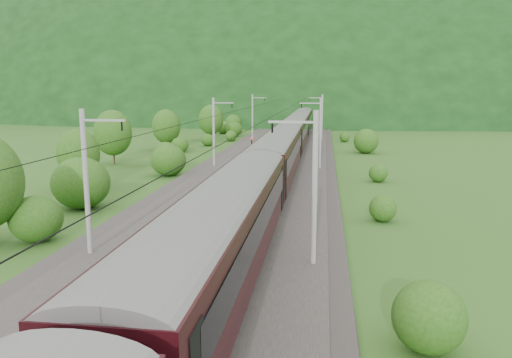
# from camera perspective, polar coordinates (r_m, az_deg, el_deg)

# --- Properties ---
(ground) EXTENTS (600.00, 600.00, 0.00)m
(ground) POSITION_cam_1_polar(r_m,az_deg,el_deg) (27.70, -6.59, -9.51)
(ground) COLOR #2A531A
(ground) RESTS_ON ground
(railbed) EXTENTS (14.00, 220.00, 0.30)m
(railbed) POSITION_cam_1_polar(r_m,az_deg,el_deg) (37.00, -2.77, -4.11)
(railbed) COLOR #38332D
(railbed) RESTS_ON ground
(track_left) EXTENTS (2.40, 220.00, 0.27)m
(track_left) POSITION_cam_1_polar(r_m,az_deg,el_deg) (37.45, -6.40, -3.64)
(track_left) COLOR #533323
(track_left) RESTS_ON railbed
(track_right) EXTENTS (2.40, 220.00, 0.27)m
(track_right) POSITION_cam_1_polar(r_m,az_deg,el_deg) (36.59, 0.93, -3.91)
(track_right) COLOR #533323
(track_right) RESTS_ON railbed
(catenary_left) EXTENTS (2.54, 192.28, 8.00)m
(catenary_left) POSITION_cam_1_polar(r_m,az_deg,el_deg) (58.82, -4.78, 5.55)
(catenary_left) COLOR gray
(catenary_left) RESTS_ON railbed
(catenary_right) EXTENTS (2.54, 192.28, 8.00)m
(catenary_right) POSITION_cam_1_polar(r_m,az_deg,el_deg) (57.43, 7.28, 5.39)
(catenary_right) COLOR gray
(catenary_right) RESTS_ON railbed
(overhead_wires) EXTENTS (4.83, 198.00, 0.03)m
(overhead_wires) POSITION_cam_1_polar(r_m,az_deg,el_deg) (35.90, -2.87, 6.70)
(overhead_wires) COLOR black
(overhead_wires) RESTS_ON ground
(mountain_main) EXTENTS (504.00, 360.00, 244.00)m
(mountain_main) POSITION_cam_1_polar(r_m,az_deg,el_deg) (285.45, 6.50, 8.40)
(mountain_main) COLOR black
(mountain_main) RESTS_ON ground
(mountain_ridge) EXTENTS (336.00, 280.00, 132.00)m
(mountain_ridge) POSITION_cam_1_polar(r_m,az_deg,el_deg) (349.11, -13.66, 8.52)
(mountain_ridge) COLOR black
(mountain_ridge) RESTS_ON ground
(train) EXTENTS (3.31, 158.27, 5.77)m
(train) POSITION_cam_1_polar(r_m,az_deg,el_deg) (58.51, 3.62, 4.92)
(train) COLOR black
(train) RESTS_ON ground
(hazard_post_near) EXTENTS (0.15, 0.15, 1.39)m
(hazard_post_near) POSITION_cam_1_polar(r_m,az_deg,el_deg) (63.95, 1.78, 2.81)
(hazard_post_near) COLOR red
(hazard_post_near) RESTS_ON railbed
(hazard_post_far) EXTENTS (0.15, 0.15, 1.45)m
(hazard_post_far) POSITION_cam_1_polar(r_m,az_deg,el_deg) (81.12, 3.12, 4.42)
(hazard_post_far) COLOR red
(hazard_post_far) RESTS_ON railbed
(signal) EXTENTS (0.26, 0.26, 2.35)m
(signal) POSITION_cam_1_polar(r_m,az_deg,el_deg) (69.02, -0.50, 3.94)
(signal) COLOR black
(signal) RESTS_ON railbed
(vegetation_left) EXTENTS (13.61, 149.82, 7.02)m
(vegetation_left) POSITION_cam_1_polar(r_m,az_deg,el_deg) (51.18, -16.81, 2.63)
(vegetation_left) COLOR #224612
(vegetation_left) RESTS_ON ground
(vegetation_right) EXTENTS (5.34, 105.19, 3.22)m
(vegetation_right) POSITION_cam_1_polar(r_m,az_deg,el_deg) (35.11, 15.71, -3.30)
(vegetation_right) COLOR #224612
(vegetation_right) RESTS_ON ground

